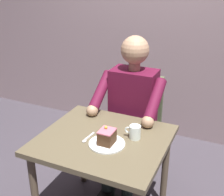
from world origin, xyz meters
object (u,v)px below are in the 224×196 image
at_px(dining_table, 104,150).
at_px(chair, 136,122).
at_px(cake_slice, 107,137).
at_px(dessert_spoon, 87,139).
at_px(seated_person, 130,113).
at_px(coffee_cup, 135,132).

distance_m(dining_table, chair, 0.66).
height_order(cake_slice, dessert_spoon, cake_slice).
height_order(seated_person, cake_slice, seated_person).
xyz_separation_m(seated_person, dessert_spoon, (0.09, 0.54, 0.03)).
distance_m(dining_table, seated_person, 0.49).
relative_size(chair, dessert_spoon, 6.33).
height_order(coffee_cup, dessert_spoon, coffee_cup).
bearing_deg(cake_slice, chair, -85.49).
bearing_deg(seated_person, dessert_spoon, 80.50).
height_order(cake_slice, coffee_cup, cake_slice).
height_order(chair, seated_person, seated_person).
distance_m(dining_table, dessert_spoon, 0.15).
bearing_deg(chair, dessert_spoon, 82.74).
xyz_separation_m(chair, cake_slice, (-0.06, 0.72, 0.25)).
relative_size(dining_table, cake_slice, 7.46).
distance_m(chair, cake_slice, 0.76).
xyz_separation_m(chair, dessert_spoon, (0.09, 0.71, 0.20)).
bearing_deg(dining_table, chair, -90.00).
distance_m(cake_slice, dessert_spoon, 0.16).
height_order(chair, coffee_cup, chair).
distance_m(seated_person, coffee_cup, 0.45).
height_order(seated_person, dessert_spoon, seated_person).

